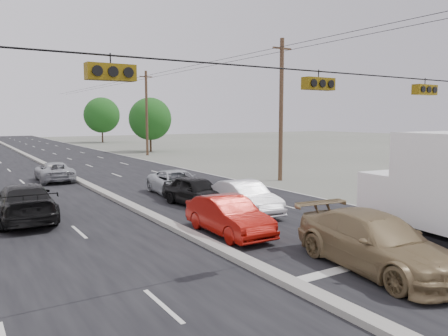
# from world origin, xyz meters

# --- Properties ---
(ground) EXTENTS (200.00, 200.00, 0.00)m
(ground) POSITION_xyz_m (0.00, 0.00, 0.00)
(ground) COLOR #606356
(ground) RESTS_ON ground
(road_surface) EXTENTS (20.00, 160.00, 0.02)m
(road_surface) POSITION_xyz_m (0.00, 30.00, 0.00)
(road_surface) COLOR black
(road_surface) RESTS_ON ground
(center_median) EXTENTS (0.50, 160.00, 0.20)m
(center_median) POSITION_xyz_m (0.00, 30.00, 0.10)
(center_median) COLOR gray
(center_median) RESTS_ON ground
(utility_pole_right_b) EXTENTS (1.60, 0.30, 10.00)m
(utility_pole_right_b) POSITION_xyz_m (12.50, 15.00, 5.11)
(utility_pole_right_b) COLOR #422D1E
(utility_pole_right_b) RESTS_ON ground
(utility_pole_right_c) EXTENTS (1.60, 0.30, 10.00)m
(utility_pole_right_c) POSITION_xyz_m (12.50, 40.00, 5.11)
(utility_pole_right_c) COLOR #422D1E
(utility_pole_right_c) RESTS_ON ground
(traffic_signals) EXTENTS (25.00, 0.30, 0.54)m
(traffic_signals) POSITION_xyz_m (1.40, 0.00, 5.49)
(traffic_signals) COLOR black
(traffic_signals) RESTS_ON ground
(tree_right_mid) EXTENTS (5.60, 5.60, 7.14)m
(tree_right_mid) POSITION_xyz_m (15.00, 45.00, 4.34)
(tree_right_mid) COLOR #382619
(tree_right_mid) RESTS_ON ground
(tree_right_far) EXTENTS (6.40, 6.40, 8.16)m
(tree_right_far) POSITION_xyz_m (16.00, 70.00, 4.96)
(tree_right_far) COLOR #382619
(tree_right_far) RESTS_ON ground
(tan_sedan) EXTENTS (2.99, 5.91, 1.65)m
(tan_sedan) POSITION_xyz_m (3.00, -0.99, 0.82)
(tan_sedan) COLOR olive
(tan_sedan) RESTS_ON ground
(red_sedan) EXTENTS (1.67, 4.49, 1.47)m
(red_sedan) POSITION_xyz_m (1.40, 4.58, 0.73)
(red_sedan) COLOR #9E1009
(red_sedan) RESTS_ON ground
(queue_car_a) EXTENTS (2.36, 4.62, 1.51)m
(queue_car_a) POSITION_xyz_m (3.00, 10.11, 0.75)
(queue_car_a) COLOR black
(queue_car_a) RESTS_ON ground
(queue_car_b) EXTENTS (1.91, 4.67, 1.50)m
(queue_car_b) POSITION_xyz_m (4.09, 7.34, 0.75)
(queue_car_b) COLOR white
(queue_car_b) RESTS_ON ground
(queue_car_c) EXTENTS (2.84, 5.33, 1.43)m
(queue_car_c) POSITION_xyz_m (3.50, 13.36, 0.71)
(queue_car_c) COLOR silver
(queue_car_c) RESTS_ON ground
(oncoming_near) EXTENTS (2.50, 5.78, 1.66)m
(oncoming_near) POSITION_xyz_m (-4.93, 11.19, 0.83)
(oncoming_near) COLOR black
(oncoming_near) RESTS_ON ground
(oncoming_far) EXTENTS (2.48, 5.00, 1.36)m
(oncoming_far) POSITION_xyz_m (-1.40, 23.12, 0.68)
(oncoming_far) COLOR #A3A5AA
(oncoming_far) RESTS_ON ground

